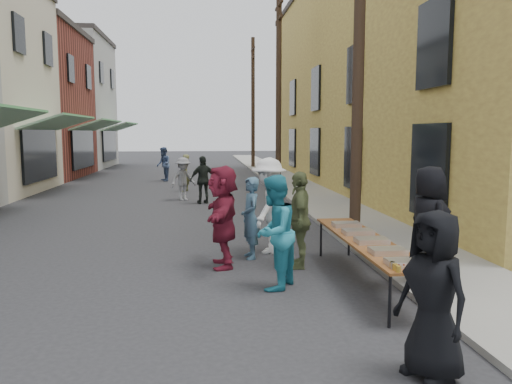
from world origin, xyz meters
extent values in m
plane|color=#28282B|center=(0.00, 0.00, 0.00)|extent=(120.00, 120.00, 0.00)
cube|color=gray|center=(5.00, 15.00, 0.05)|extent=(2.20, 60.00, 0.10)
cube|color=maroon|center=(-10.00, 21.00, 4.00)|extent=(8.00, 8.00, 8.00)
cube|color=gray|center=(-10.00, 29.00, 4.50)|extent=(8.00, 8.00, 9.00)
cube|color=#A4813A|center=(11.10, 14.00, 5.00)|extent=(10.00, 28.00, 10.00)
cylinder|color=#2D2116|center=(4.30, 3.00, 4.50)|extent=(0.26, 0.26, 9.00)
cylinder|color=#2D2116|center=(4.30, 15.00, 4.50)|extent=(0.26, 0.26, 9.00)
cylinder|color=#2D2116|center=(4.30, 27.00, 4.50)|extent=(0.26, 0.26, 9.00)
cube|color=brown|center=(3.45, -0.30, 0.73)|extent=(0.70, 4.00, 0.04)
cylinder|color=black|center=(3.16, -2.18, 0.35)|extent=(0.04, 0.04, 0.71)
cylinder|color=black|center=(3.74, -2.18, 0.35)|extent=(0.04, 0.04, 0.71)
cylinder|color=black|center=(3.16, 1.58, 0.35)|extent=(0.04, 0.04, 0.71)
cylinder|color=black|center=(3.74, 1.58, 0.35)|extent=(0.04, 0.04, 0.71)
cube|color=maroon|center=(3.45, -1.95, 0.79)|extent=(0.50, 0.33, 0.08)
cube|color=#B2B2B7|center=(3.45, -1.30, 0.79)|extent=(0.50, 0.33, 0.08)
cube|color=tan|center=(3.45, -0.60, 0.79)|extent=(0.50, 0.33, 0.08)
cube|color=#B2B2B7|center=(3.45, 0.10, 0.79)|extent=(0.50, 0.33, 0.08)
cube|color=tan|center=(3.45, 0.80, 0.79)|extent=(0.50, 0.33, 0.08)
cylinder|color=#A57F26|center=(3.23, -2.25, 0.79)|extent=(0.07, 0.07, 0.08)
cylinder|color=#A57F26|center=(3.23, -2.15, 0.79)|extent=(0.07, 0.07, 0.08)
cylinder|color=#A57F26|center=(3.23, -2.05, 0.79)|extent=(0.07, 0.07, 0.08)
cylinder|color=tan|center=(3.65, -2.20, 0.81)|extent=(0.08, 0.08, 0.12)
imported|color=black|center=(3.11, -3.47, 0.87)|extent=(0.83, 0.99, 1.73)
imported|color=#466E88|center=(1.73, 1.58, 0.81)|extent=(0.47, 0.64, 1.62)
imported|color=teal|center=(1.92, -0.41, 0.91)|extent=(1.04, 1.12, 1.83)
imported|color=white|center=(2.15, 2.01, 0.99)|extent=(1.16, 1.46, 1.98)
imported|color=#5B663B|center=(2.57, 0.81, 0.89)|extent=(0.61, 1.11, 1.79)
imported|color=maroon|center=(1.16, 1.00, 0.95)|extent=(0.59, 1.76, 1.89)
imported|color=black|center=(4.35, -0.67, 1.03)|extent=(0.70, 0.98, 1.87)
imported|color=gray|center=(0.07, 10.33, 0.79)|extent=(1.17, 1.07, 1.58)
imported|color=black|center=(0.81, 9.41, 0.84)|extent=(1.06, 0.69, 1.68)
imported|color=olive|center=(0.03, 13.13, 0.79)|extent=(0.49, 0.64, 1.57)
imported|color=#465B87|center=(-1.22, 17.74, 0.88)|extent=(0.85, 0.99, 1.76)
camera|label=1|loc=(0.82, -8.11, 2.49)|focal=35.00mm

